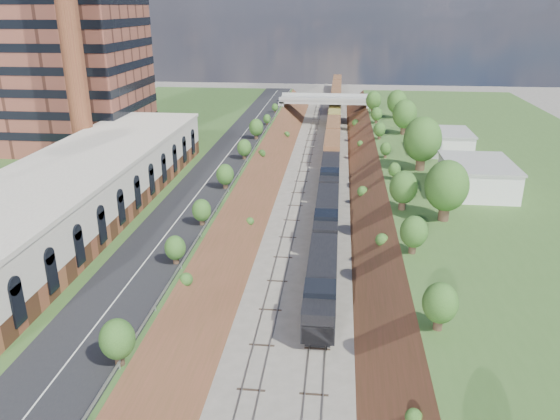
{
  "coord_description": "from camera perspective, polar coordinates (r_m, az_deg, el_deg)",
  "views": [
    {
      "loc": [
        3.78,
        -24.23,
        29.81
      ],
      "look_at": [
        -3.07,
        38.69,
        6.0
      ],
      "focal_mm": 35.0,
      "sensor_mm": 36.0,
      "label": 1
    }
  ],
  "objects": [
    {
      "name": "platform_left",
      "position": [
        95.88,
        -16.66,
        3.19
      ],
      "size": [
        44.0,
        180.0,
        5.0
      ],
      "primitive_type": "cube",
      "color": "#3A5B25",
      "rests_on": "ground"
    },
    {
      "name": "platform_right",
      "position": [
        93.24,
        24.17,
        1.73
      ],
      "size": [
        44.0,
        180.0,
        5.0
      ],
      "primitive_type": "cube",
      "color": "#3A5B25",
      "rests_on": "ground"
    },
    {
      "name": "embankment_left",
      "position": [
        90.56,
        -3.53,
        1.36
      ],
      "size": [
        10.0,
        180.0,
        10.0
      ],
      "primitive_type": "cube",
      "rotation": [
        0.0,
        0.79,
        0.0
      ],
      "color": "brown",
      "rests_on": "ground"
    },
    {
      "name": "embankment_right",
      "position": [
        89.64,
        10.47,
        0.84
      ],
      "size": [
        10.0,
        180.0,
        10.0
      ],
      "primitive_type": "cube",
      "rotation": [
        0.0,
        0.79,
        0.0
      ],
      "color": "brown",
      "rests_on": "ground"
    },
    {
      "name": "rail_left_track",
      "position": [
        89.55,
        1.77,
        1.22
      ],
      "size": [
        1.58,
        180.0,
        0.18
      ],
      "primitive_type": "cube",
      "color": "gray",
      "rests_on": "ground"
    },
    {
      "name": "rail_right_track",
      "position": [
        89.33,
        5.1,
        1.1
      ],
      "size": [
        1.58,
        180.0,
        0.18
      ],
      "primitive_type": "cube",
      "color": "gray",
      "rests_on": "ground"
    },
    {
      "name": "road",
      "position": [
        89.88,
        -6.44,
        4.5
      ],
      "size": [
        8.0,
        180.0,
        0.1
      ],
      "primitive_type": "cube",
      "color": "black",
      "rests_on": "platform_left"
    },
    {
      "name": "guardrail",
      "position": [
        88.77,
        -3.89,
        4.71
      ],
      "size": [
        0.1,
        171.0,
        0.7
      ],
      "color": "#99999E",
      "rests_on": "platform_left"
    },
    {
      "name": "commercial_building",
      "position": [
        73.05,
        -19.91,
        2.4
      ],
      "size": [
        14.3,
        62.3,
        7.0
      ],
      "color": "brown",
      "rests_on": "platform_left"
    },
    {
      "name": "smokestack",
      "position": [
        89.68,
        -21.01,
        16.25
      ],
      "size": [
        3.2,
        3.2,
        40.0
      ],
      "primitive_type": "cylinder",
      "color": "brown",
      "rests_on": "platform_left"
    },
    {
      "name": "overpass",
      "position": [
        148.38,
        4.75,
        10.89
      ],
      "size": [
        24.5,
        8.3,
        7.4
      ],
      "color": "gray",
      "rests_on": "ground"
    },
    {
      "name": "white_building_near",
      "position": [
        81.97,
        19.9,
        3.21
      ],
      "size": [
        9.0,
        12.0,
        4.0
      ],
      "primitive_type": "cube",
      "color": "silver",
      "rests_on": "platform_right"
    },
    {
      "name": "white_building_far",
      "position": [
        102.7,
        16.95,
        6.78
      ],
      "size": [
        8.0,
        10.0,
        3.6
      ],
      "primitive_type": "cube",
      "color": "silver",
      "rests_on": "platform_right"
    },
    {
      "name": "tree_right_large",
      "position": [
        68.68,
        17.03,
        2.39
      ],
      "size": [
        5.25,
        5.25,
        7.61
      ],
      "color": "#473323",
      "rests_on": "platform_right"
    },
    {
      "name": "tree_left_crest",
      "position": [
        52.13,
        -11.91,
        -5.76
      ],
      "size": [
        2.45,
        2.45,
        3.55
      ],
      "color": "#473323",
      "rests_on": "platform_left"
    },
    {
      "name": "freight_train",
      "position": [
        135.95,
        5.66,
        9.01
      ],
      "size": [
        3.14,
        176.25,
        4.66
      ],
      "color": "black",
      "rests_on": "ground"
    }
  ]
}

